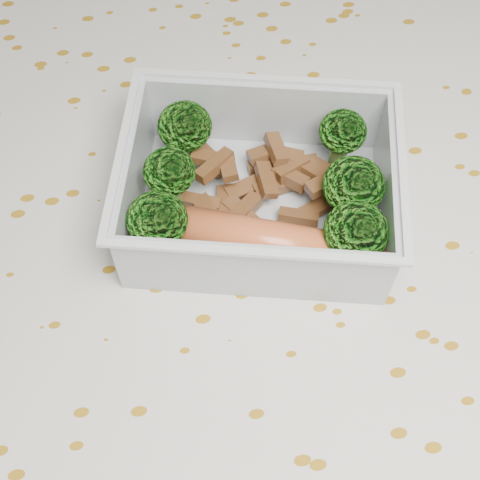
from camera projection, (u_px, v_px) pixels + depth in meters
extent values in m
cube|color=brown|center=(243.00, 289.00, 0.45)|extent=(1.40, 0.90, 0.04)
cube|color=silver|center=(244.00, 273.00, 0.43)|extent=(1.46, 0.96, 0.01)
cube|color=silver|center=(258.00, 212.00, 0.45)|extent=(0.19, 0.16, 0.00)
cube|color=silver|center=(265.00, 114.00, 0.46)|extent=(0.16, 0.04, 0.05)
cube|color=silver|center=(253.00, 270.00, 0.39)|extent=(0.16, 0.04, 0.05)
cube|color=silver|center=(386.00, 194.00, 0.42)|extent=(0.03, 0.12, 0.05)
cube|color=silver|center=(134.00, 179.00, 0.43)|extent=(0.03, 0.12, 0.05)
cube|color=silver|center=(266.00, 79.00, 0.43)|extent=(0.17, 0.05, 0.00)
cube|color=silver|center=(254.00, 252.00, 0.37)|extent=(0.17, 0.05, 0.00)
cube|color=silver|center=(403.00, 167.00, 0.40)|extent=(0.03, 0.12, 0.00)
cube|color=silver|center=(121.00, 150.00, 0.40)|extent=(0.03, 0.12, 0.00)
cylinder|color=#608C3F|center=(187.00, 150.00, 0.46)|extent=(0.01, 0.01, 0.02)
ellipsoid|color=#39871C|center=(185.00, 126.00, 0.44)|extent=(0.04, 0.04, 0.03)
cylinder|color=#608C3F|center=(338.00, 155.00, 0.46)|extent=(0.01, 0.01, 0.03)
ellipsoid|color=#39871C|center=(343.00, 131.00, 0.44)|extent=(0.03, 0.03, 0.03)
cylinder|color=#608C3F|center=(173.00, 194.00, 0.44)|extent=(0.01, 0.01, 0.03)
ellipsoid|color=#39871C|center=(169.00, 171.00, 0.42)|extent=(0.03, 0.03, 0.03)
cylinder|color=#608C3F|center=(348.00, 207.00, 0.44)|extent=(0.01, 0.01, 0.02)
ellipsoid|color=#39871C|center=(354.00, 185.00, 0.42)|extent=(0.04, 0.04, 0.03)
cylinder|color=#608C3F|center=(161.00, 241.00, 0.42)|extent=(0.01, 0.01, 0.02)
ellipsoid|color=#39871C|center=(157.00, 220.00, 0.40)|extent=(0.04, 0.04, 0.03)
cylinder|color=#608C3F|center=(350.00, 252.00, 0.42)|extent=(0.01, 0.01, 0.02)
ellipsoid|color=#39871C|center=(356.00, 231.00, 0.40)|extent=(0.04, 0.04, 0.03)
cube|color=brown|center=(315.00, 174.00, 0.45)|extent=(0.01, 0.03, 0.01)
cube|color=brown|center=(211.00, 160.00, 0.46)|extent=(0.03, 0.03, 0.01)
cube|color=brown|center=(274.00, 187.00, 0.45)|extent=(0.03, 0.02, 0.01)
cube|color=brown|center=(245.00, 210.00, 0.44)|extent=(0.03, 0.03, 0.01)
cube|color=brown|center=(321.00, 168.00, 0.46)|extent=(0.02, 0.02, 0.01)
cube|color=brown|center=(208.00, 158.00, 0.44)|extent=(0.02, 0.02, 0.01)
cube|color=brown|center=(305.00, 167.00, 0.45)|extent=(0.03, 0.03, 0.01)
cube|color=brown|center=(272.00, 165.00, 0.46)|extent=(0.03, 0.02, 0.01)
cube|color=brown|center=(199.00, 201.00, 0.44)|extent=(0.03, 0.02, 0.01)
cube|color=brown|center=(265.00, 165.00, 0.46)|extent=(0.02, 0.01, 0.01)
cube|color=brown|center=(290.00, 178.00, 0.44)|extent=(0.03, 0.02, 0.01)
cube|color=brown|center=(226.00, 202.00, 0.45)|extent=(0.01, 0.03, 0.01)
cube|color=brown|center=(246.00, 188.00, 0.45)|extent=(0.03, 0.02, 0.01)
cube|color=brown|center=(243.00, 215.00, 0.44)|extent=(0.03, 0.03, 0.01)
cube|color=brown|center=(325.00, 183.00, 0.43)|extent=(0.03, 0.02, 0.01)
cube|color=brown|center=(291.00, 168.00, 0.45)|extent=(0.03, 0.02, 0.01)
cube|color=brown|center=(210.00, 214.00, 0.44)|extent=(0.02, 0.03, 0.01)
cube|color=brown|center=(215.00, 166.00, 0.44)|extent=(0.03, 0.03, 0.01)
cube|color=brown|center=(265.00, 153.00, 0.45)|extent=(0.03, 0.02, 0.01)
cube|color=brown|center=(284.00, 156.00, 0.45)|extent=(0.03, 0.02, 0.01)
cube|color=brown|center=(279.00, 169.00, 0.46)|extent=(0.03, 0.03, 0.01)
cube|color=brown|center=(298.00, 217.00, 0.44)|extent=(0.03, 0.02, 0.01)
cube|color=brown|center=(317.00, 208.00, 0.44)|extent=(0.03, 0.02, 0.01)
cube|color=brown|center=(276.00, 149.00, 0.45)|extent=(0.01, 0.03, 0.01)
cube|color=brown|center=(229.00, 167.00, 0.44)|extent=(0.01, 0.02, 0.01)
cube|color=brown|center=(266.00, 180.00, 0.44)|extent=(0.01, 0.03, 0.01)
cylinder|color=#CC5B2F|center=(262.00, 241.00, 0.41)|extent=(0.13, 0.07, 0.03)
sphere|color=#CC5B2F|center=(362.00, 259.00, 0.41)|extent=(0.03, 0.03, 0.03)
sphere|color=#CC5B2F|center=(165.00, 223.00, 0.42)|extent=(0.03, 0.03, 0.03)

